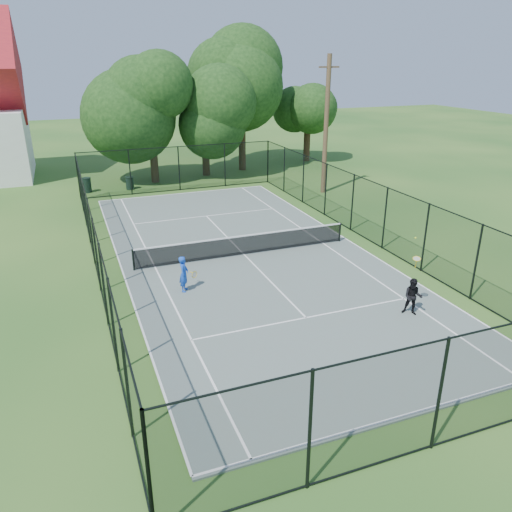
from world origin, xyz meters
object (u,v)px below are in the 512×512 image
object	(u,v)px
trash_bin_left	(87,185)
player_blue	(184,274)
player_black	(413,297)
utility_pole	(326,125)
tennis_net	(244,244)
trash_bin_right	(130,183)

from	to	relation	value
trash_bin_left	player_blue	world-z (taller)	player_blue
player_black	utility_pole	bearing A→B (deg)	72.19
player_blue	utility_pole	bearing A→B (deg)	43.56
trash_bin_left	player_black	bearing A→B (deg)	-66.64
tennis_net	trash_bin_right	distance (m)	14.84
tennis_net	trash_bin_left	world-z (taller)	tennis_net
trash_bin_left	trash_bin_right	xyz separation A→B (m)	(2.80, -0.17, -0.07)
trash_bin_left	player_black	distance (m)	24.12
tennis_net	player_blue	xyz separation A→B (m)	(-3.45, -2.73, 0.19)
utility_pole	player_blue	xyz separation A→B (m)	(-12.34, -11.73, -3.65)
trash_bin_left	player_blue	xyz separation A→B (m)	(2.52, -17.40, 0.26)
trash_bin_right	player_black	world-z (taller)	player_black
trash_bin_left	utility_pole	size ratio (longest dim) A/B	0.12
trash_bin_left	player_blue	bearing A→B (deg)	-81.76
tennis_net	trash_bin_left	distance (m)	15.84
player_blue	trash_bin_left	bearing A→B (deg)	98.24
trash_bin_left	player_black	xyz separation A→B (m)	(9.56, -22.14, 0.23)
tennis_net	trash_bin_right	world-z (taller)	tennis_net
player_black	tennis_net	bearing A→B (deg)	115.72
trash_bin_right	utility_pole	distance (m)	13.84
trash_bin_left	trash_bin_right	size ratio (longest dim) A/B	1.15
utility_pole	player_blue	bearing A→B (deg)	-136.44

